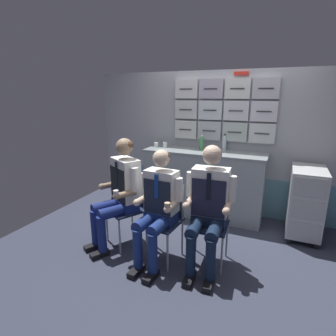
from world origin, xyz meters
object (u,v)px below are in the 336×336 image
(paper_cup_blue, at_px, (165,145))
(folding_chair_left, at_px, (132,201))
(water_bottle_clear, at_px, (224,143))
(crew_member_right, at_px, (158,203))
(service_trolley, at_px, (306,201))
(folding_chair_by_counter, at_px, (211,215))
(folding_chair_right, at_px, (165,212))
(crew_member_by_counter, at_px, (209,202))
(crew_member_left, at_px, (120,188))

(paper_cup_blue, bearing_deg, folding_chair_left, -86.20)
(water_bottle_clear, bearing_deg, crew_member_right, -102.31)
(folding_chair_left, bearing_deg, service_trolley, 26.36)
(paper_cup_blue, bearing_deg, water_bottle_clear, 7.98)
(folding_chair_by_counter, bearing_deg, folding_chair_right, -164.35)
(folding_chair_by_counter, height_order, paper_cup_blue, paper_cup_blue)
(folding_chair_right, bearing_deg, crew_member_by_counter, -2.27)
(service_trolley, xyz_separation_m, folding_chair_left, (-1.98, -0.98, 0.04))
(water_bottle_clear, height_order, paper_cup_blue, water_bottle_clear)
(service_trolley, xyz_separation_m, folding_chair_right, (-1.48, -1.11, 0.04))
(folding_chair_right, distance_m, crew_member_right, 0.23)
(folding_chair_by_counter, height_order, water_bottle_clear, water_bottle_clear)
(crew_member_right, xyz_separation_m, paper_cup_blue, (-0.56, 1.46, 0.35))
(service_trolley, xyz_separation_m, paper_cup_blue, (-2.06, 0.19, 0.55))
(crew_member_right, relative_size, water_bottle_clear, 5.18)
(water_bottle_clear, bearing_deg, crew_member_by_counter, -83.50)
(crew_member_by_counter, bearing_deg, crew_member_left, 179.37)
(service_trolley, distance_m, crew_member_right, 1.97)
(service_trolley, bearing_deg, crew_member_left, -151.54)
(crew_member_by_counter, bearing_deg, folding_chair_left, 171.61)
(crew_member_right, relative_size, paper_cup_blue, 15.62)
(folding_chair_left, height_order, water_bottle_clear, water_bottle_clear)
(service_trolley, distance_m, paper_cup_blue, 2.14)
(folding_chair_left, bearing_deg, crew_member_right, -30.77)
(folding_chair_right, bearing_deg, crew_member_left, -179.21)
(folding_chair_left, xyz_separation_m, crew_member_left, (-0.08, -0.14, 0.21))
(folding_chair_by_counter, distance_m, water_bottle_clear, 1.42)
(crew_member_right, height_order, folding_chair_by_counter, crew_member_right)
(service_trolley, bearing_deg, water_bottle_clear, 164.40)
(folding_chair_left, relative_size, folding_chair_right, 1.00)
(crew_member_left, distance_m, folding_chair_right, 0.62)
(folding_chair_by_counter, bearing_deg, folding_chair_left, -179.43)
(service_trolley, height_order, crew_member_by_counter, crew_member_by_counter)
(crew_member_left, xyz_separation_m, crew_member_right, (0.57, -0.15, -0.05))
(service_trolley, relative_size, folding_chair_left, 1.07)
(folding_chair_right, relative_size, water_bottle_clear, 3.52)
(crew_member_left, bearing_deg, folding_chair_left, 59.46)
(service_trolley, distance_m, water_bottle_clear, 1.34)
(folding_chair_left, height_order, crew_member_left, crew_member_left)
(service_trolley, xyz_separation_m, crew_member_right, (-1.49, -1.27, 0.20))
(folding_chair_by_counter, distance_m, crew_member_by_counter, 0.26)
(crew_member_left, xyz_separation_m, folding_chair_by_counter, (1.07, 0.15, -0.21))
(crew_member_right, distance_m, folding_chair_by_counter, 0.61)
(folding_chair_by_counter, bearing_deg, crew_member_left, -172.26)
(crew_member_by_counter, bearing_deg, folding_chair_right, 177.73)
(folding_chair_right, relative_size, crew_member_right, 0.68)
(folding_chair_right, xyz_separation_m, paper_cup_blue, (-0.58, 1.30, 0.51))
(service_trolley, relative_size, folding_chair_right, 1.07)
(crew_member_left, bearing_deg, folding_chair_right, 0.79)
(service_trolley, xyz_separation_m, water_bottle_clear, (-1.15, 0.32, 0.62))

